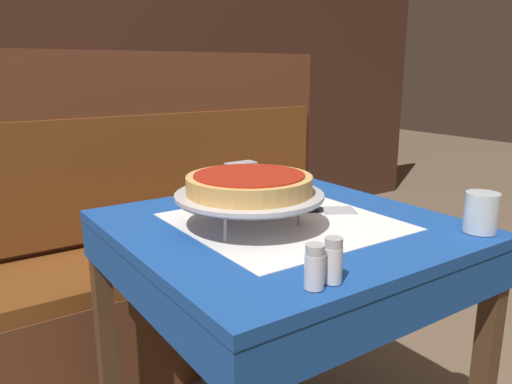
{
  "coord_description": "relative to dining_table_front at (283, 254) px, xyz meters",
  "views": [
    {
      "loc": [
        -0.77,
        -1.0,
        1.16
      ],
      "look_at": [
        -0.1,
        -0.02,
        0.86
      ],
      "focal_mm": 35.0,
      "sensor_mm": 36.0,
      "label": 1
    }
  ],
  "objects": [
    {
      "name": "pizza_pan_stand",
      "position": [
        -0.1,
        0.01,
        0.17
      ],
      "size": [
        0.38,
        0.38,
        0.09
      ],
      "color": "#ADADB2",
      "rests_on": "dining_table_front"
    },
    {
      "name": "salt_shaker",
      "position": [
        -0.21,
        -0.36,
        0.13
      ],
      "size": [
        0.04,
        0.04,
        0.08
      ],
      "color": "silver",
      "rests_on": "dining_table_front"
    },
    {
      "name": "booth_bench",
      "position": [
        0.03,
        0.8,
        -0.32
      ],
      "size": [
        1.7,
        0.5,
        1.22
      ],
      "color": "brown",
      "rests_on": "ground_plane"
    },
    {
      "name": "pizza_server",
      "position": [
        0.11,
        0.03,
        0.1
      ],
      "size": [
        0.26,
        0.18,
        0.01
      ],
      "color": "#BCBCC1",
      "rests_on": "dining_table_front"
    },
    {
      "name": "pepper_shaker",
      "position": [
        -0.16,
        -0.36,
        0.14
      ],
      "size": [
        0.04,
        0.04,
        0.09
      ],
      "color": "silver",
      "rests_on": "dining_table_front"
    },
    {
      "name": "napkin_holder",
      "position": [
        0.1,
        0.37,
        0.14
      ],
      "size": [
        0.1,
        0.05,
        0.09
      ],
      "color": "#B2B2B7",
      "rests_on": "dining_table_front"
    },
    {
      "name": "deep_dish_pizza",
      "position": [
        -0.1,
        0.01,
        0.21
      ],
      "size": [
        0.32,
        0.32,
        0.05
      ],
      "color": "tan",
      "rests_on": "pizza_pan_stand"
    },
    {
      "name": "dining_table_front",
      "position": [
        0.0,
        0.0,
        0.0
      ],
      "size": [
        0.83,
        0.83,
        0.76
      ],
      "color": "#194799",
      "rests_on": "ground_plane"
    },
    {
      "name": "dining_table_rear",
      "position": [
        0.07,
        1.58,
        -0.03
      ],
      "size": [
        0.71,
        0.71,
        0.76
      ],
      "color": "red",
      "rests_on": "ground_plane"
    },
    {
      "name": "condiment_caddy",
      "position": [
        0.07,
        1.65,
        0.14
      ],
      "size": [
        0.11,
        0.11,
        0.17
      ],
      "color": "black",
      "rests_on": "dining_table_rear"
    },
    {
      "name": "water_glass_near",
      "position": [
        0.35,
        -0.34,
        0.14
      ],
      "size": [
        0.08,
        0.08,
        0.1
      ],
      "color": "silver",
      "rests_on": "dining_table_front"
    },
    {
      "name": "back_wall_panel",
      "position": [
        0.0,
        2.13,
        0.53
      ],
      "size": [
        6.0,
        0.04,
        2.4
      ],
      "primitive_type": "cube",
      "color": "#3D2319",
      "rests_on": "ground_plane"
    }
  ]
}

